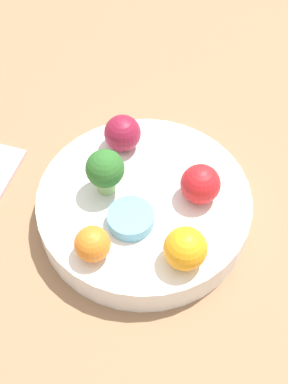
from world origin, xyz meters
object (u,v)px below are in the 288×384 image
Objects in this scene: small_cup at (131,219)px; broccoli at (105,170)px; apple_green at (122,133)px; orange_front at (185,249)px; orange_back at (89,242)px; bowl at (144,207)px; apple_red at (200,184)px.

broccoli is at bearing -112.76° from small_cup.
orange_front is (0.09, 0.15, 0.00)m from apple_green.
bowl is at bearing 176.94° from orange_back.
orange_front is at bearing 78.32° from broccoli.
orange_back is (0.13, -0.06, -0.00)m from apple_red.
apple_green is at bearing -155.99° from orange_back.
apple_red is at bearing 151.03° from small_cup.
bowl is at bearing -52.72° from apple_red.
broccoli is (0.02, -0.04, 0.05)m from bowl.
broccoli reaches higher than bowl.
apple_green reaches higher than bowl.
broccoli is 0.13m from orange_front.
apple_green reaches higher than small_cup.
small_cup is at bearing -93.46° from orange_front.
small_cup is (0.08, -0.04, -0.02)m from apple_red.
apple_red reaches higher than bowl.
apple_red reaches higher than small_cup.
bowl is 0.09m from apple_green.
small_cup is at bearing 67.24° from broccoli.
orange_back is at bearing 26.18° from broccoli.
small_cup is (0.09, 0.08, -0.01)m from apple_green.
apple_red is at bearing 120.27° from broccoli.
apple_green is 0.86× the size of small_cup.
broccoli reaches higher than small_cup.
small_cup is (-0.05, 0.01, -0.01)m from orange_back.
orange_front is 0.08m from small_cup.
apple_green is 0.97× the size of orange_front.
apple_red is 0.09m from orange_front.
broccoli is 1.30× the size of apple_red.
apple_red is 0.09m from small_cup.
bowl is 0.10m from orange_front.
orange_front is at bearing 86.54° from small_cup.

